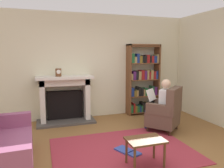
# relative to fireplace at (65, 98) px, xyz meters

# --- Properties ---
(ground) EXTENTS (14.00, 14.00, 0.00)m
(ground) POSITION_rel_fireplace_xyz_m (0.77, -2.30, -0.60)
(ground) COLOR brown
(back_wall) EXTENTS (5.60, 0.10, 2.70)m
(back_wall) POSITION_rel_fireplace_xyz_m (0.77, 0.25, 0.75)
(back_wall) COLOR beige
(back_wall) RESTS_ON ground
(side_wall_right) EXTENTS (0.10, 5.20, 2.70)m
(side_wall_right) POSITION_rel_fireplace_xyz_m (3.42, -1.05, 0.75)
(side_wall_right) COLOR beige
(side_wall_right) RESTS_ON ground
(area_rug) EXTENTS (2.40, 1.80, 0.01)m
(area_rug) POSITION_rel_fireplace_xyz_m (0.77, -2.00, -0.59)
(area_rug) COLOR #9A2D3A
(area_rug) RESTS_ON ground
(fireplace) EXTENTS (1.38, 0.64, 1.14)m
(fireplace) POSITION_rel_fireplace_xyz_m (0.00, 0.00, 0.00)
(fireplace) COLOR #4C4742
(fireplace) RESTS_ON ground
(mantel_clock) EXTENTS (0.14, 0.14, 0.19)m
(mantel_clock) POSITION_rel_fireplace_xyz_m (-0.14, -0.10, 0.64)
(mantel_clock) COLOR brown
(mantel_clock) RESTS_ON fireplace
(bookshelf) EXTENTS (0.90, 0.32, 1.93)m
(bookshelf) POSITION_rel_fireplace_xyz_m (2.14, 0.04, 0.35)
(bookshelf) COLOR brown
(bookshelf) RESTS_ON ground
(armchair_reading) EXTENTS (0.89, 0.89, 0.97)m
(armchair_reading) POSITION_rel_fireplace_xyz_m (2.01, -1.39, -0.18)
(armchair_reading) COLOR #331E14
(armchair_reading) RESTS_ON ground
(seated_reader) EXTENTS (0.57, 0.59, 1.14)m
(seated_reader) POSITION_rel_fireplace_xyz_m (1.93, -1.29, 0.02)
(seated_reader) COLOR silver
(seated_reader) RESTS_ON ground
(sofa_floral) EXTENTS (0.80, 1.73, 0.85)m
(sofa_floral) POSITION_rel_fireplace_xyz_m (-1.11, -2.08, -0.28)
(sofa_floral) COLOR #934F72
(sofa_floral) RESTS_ON ground
(side_table) EXTENTS (0.56, 0.39, 0.42)m
(side_table) POSITION_rel_fireplace_xyz_m (0.90, -2.59, -0.24)
(side_table) COLOR brown
(side_table) RESTS_ON ground
(scattered_books) EXTENTS (0.39, 0.49, 0.03)m
(scattered_books) POSITION_rel_fireplace_xyz_m (0.81, -2.09, -0.58)
(scattered_books) COLOR #334CA5
(scattered_books) RESTS_ON area_rug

